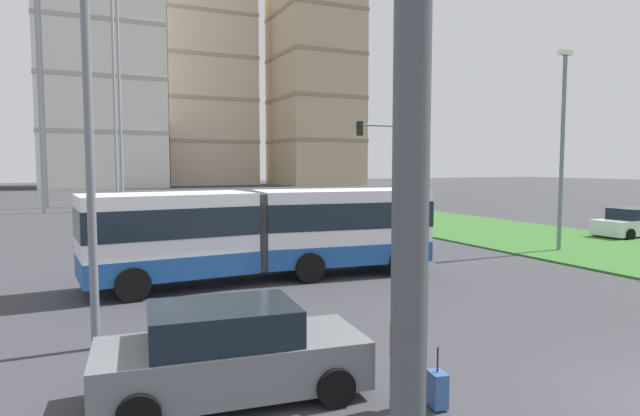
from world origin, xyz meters
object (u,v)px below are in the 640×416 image
at_px(pedestrian_crossing, 407,347).
at_px(apartment_tower_eastcentre, 315,81).
at_px(car_grey_wagon, 230,353).
at_px(rolling_suitcase, 437,389).
at_px(streetlight_left, 88,100).
at_px(car_white_van, 632,223).
at_px(streetlight_median, 562,142).
at_px(car_silver_hatch, 136,227).
at_px(articulated_bus, 266,231).
at_px(apartment_tower_westcentre, 100,59).
at_px(apartment_tower_centre, 207,83).
at_px(traffic_light_far_right, 387,158).

bearing_deg(pedestrian_crossing, apartment_tower_eastcentre, 66.87).
relative_size(car_grey_wagon, pedestrian_crossing, 2.62).
height_order(rolling_suitcase, streetlight_left, streetlight_left).
xyz_separation_m(car_white_van, streetlight_median, (-7.54, -1.88, 4.13)).
distance_m(car_silver_hatch, pedestrian_crossing, 21.49).
bearing_deg(apartment_tower_eastcentre, pedestrian_crossing, -113.13).
bearing_deg(car_grey_wagon, articulated_bus, 67.48).
xyz_separation_m(car_silver_hatch, streetlight_median, (17.01, -11.00, 4.13)).
bearing_deg(apartment_tower_westcentre, streetlight_median, -79.97).
distance_m(apartment_tower_centre, apartment_tower_eastcentre, 21.97).
xyz_separation_m(car_silver_hatch, streetlight_left, (-2.46, -16.30, 4.45)).
xyz_separation_m(rolling_suitcase, apartment_tower_westcentre, (-0.43, 95.59, 21.97)).
bearing_deg(car_grey_wagon, car_silver_hatch, 88.56).
distance_m(apartment_tower_westcentre, apartment_tower_eastcentre, 39.50).
xyz_separation_m(car_white_van, car_silver_hatch, (-24.54, 9.12, 0.00)).
xyz_separation_m(streetlight_median, apartment_tower_centre, (5.23, 92.67, 15.47)).
relative_size(articulated_bus, apartment_tower_eastcentre, 0.29).
relative_size(pedestrian_crossing, traffic_light_far_right, 0.27).
bearing_deg(pedestrian_crossing, apartment_tower_centre, 78.86).
xyz_separation_m(traffic_light_far_right, apartment_tower_centre, (8.47, 83.16, 16.08)).
bearing_deg(streetlight_left, streetlight_median, 15.24).
xyz_separation_m(car_silver_hatch, pedestrian_crossing, (1.95, -21.40, 0.25)).
distance_m(car_silver_hatch, rolling_suitcase, 21.74).
relative_size(pedestrian_crossing, streetlight_median, 0.20).
bearing_deg(car_silver_hatch, apartment_tower_eastcentre, 59.72).
height_order(pedestrian_crossing, streetlight_median, streetlight_median).
bearing_deg(rolling_suitcase, traffic_light_far_right, 60.52).
relative_size(car_grey_wagon, apartment_tower_westcentre, 0.10).
bearing_deg(articulated_bus, pedestrian_crossing, -96.38).
bearing_deg(car_white_van, apartment_tower_eastcentre, 78.15).
bearing_deg(car_grey_wagon, traffic_light_far_right, 52.12).
bearing_deg(articulated_bus, traffic_light_far_right, 42.17).
bearing_deg(pedestrian_crossing, car_grey_wagon, 147.36).
bearing_deg(articulated_bus, streetlight_left, -137.21).
xyz_separation_m(car_white_van, traffic_light_far_right, (-10.78, 7.63, 3.53)).
height_order(apartment_tower_westcentre, apartment_tower_centre, apartment_tower_westcentre).
bearing_deg(apartment_tower_centre, pedestrian_crossing, -101.14).
xyz_separation_m(articulated_bus, streetlight_left, (-5.56, -5.14, 3.55)).
height_order(car_silver_hatch, apartment_tower_centre, apartment_tower_centre).
bearing_deg(car_grey_wagon, rolling_suitcase, -31.38).
bearing_deg(streetlight_median, apartment_tower_centre, 86.77).
bearing_deg(pedestrian_crossing, car_silver_hatch, 95.21).
distance_m(streetlight_left, apartment_tower_eastcentre, 98.62).
bearing_deg(traffic_light_far_right, streetlight_left, -137.61).
height_order(car_grey_wagon, streetlight_left, streetlight_left).
xyz_separation_m(car_grey_wagon, pedestrian_crossing, (2.45, -1.57, 0.25)).
relative_size(streetlight_left, apartment_tower_eastcentre, 0.23).
bearing_deg(articulated_bus, car_white_van, 5.44).
bearing_deg(pedestrian_crossing, rolling_suitcase, -23.96).
relative_size(car_grey_wagon, apartment_tower_eastcentre, 0.11).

